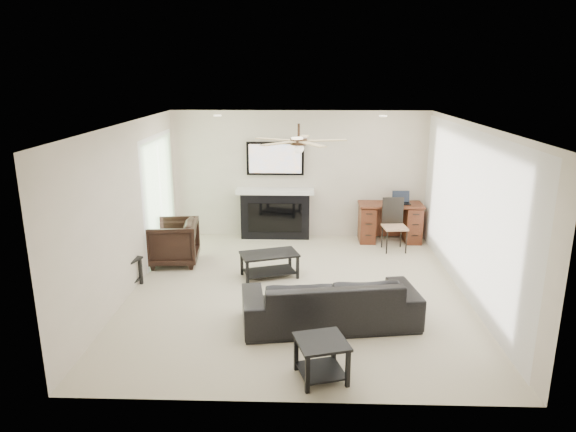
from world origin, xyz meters
name	(u,v)px	position (x,y,z in m)	size (l,w,h in m)	color
room_shell	(311,181)	(0.19, 0.08, 1.68)	(5.50, 5.54, 2.52)	beige
sofa	(330,301)	(0.43, -1.06, 0.33)	(2.26, 0.88, 0.66)	black
armchair	(173,242)	(-2.17, 1.09, 0.38)	(0.82, 0.84, 0.77)	black
coffee_table	(269,265)	(-0.47, 0.54, 0.20)	(0.90, 0.50, 0.40)	black
end_table_near	(321,359)	(0.28, -2.31, 0.23)	(0.52, 0.52, 0.45)	black
end_table_left	(121,273)	(-2.72, 0.04, 0.23)	(0.50, 0.50, 0.45)	black
fireplace_unit	(275,191)	(-0.48, 2.58, 0.95)	(1.52, 0.34, 1.91)	black
desk	(390,223)	(1.75, 2.43, 0.38)	(1.22, 0.56, 0.76)	#3D170F
desk_chair	(395,225)	(1.75, 1.88, 0.48)	(0.42, 0.44, 0.97)	black
laptop	(402,198)	(1.95, 2.41, 0.88)	(0.33, 0.24, 0.23)	black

